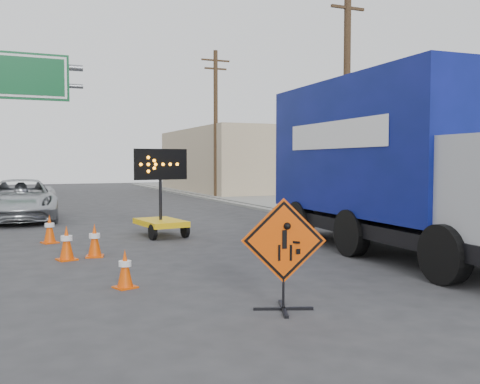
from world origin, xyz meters
TOP-DOWN VIEW (x-y plane):
  - ground at (0.00, 0.00)m, footprint 100.00×100.00m
  - curb_right at (7.20, 15.00)m, footprint 0.40×60.00m
  - sidewalk_right at (9.50, 15.00)m, footprint 4.00×60.00m
  - building_right_far at (13.00, 30.00)m, footprint 10.00×14.00m
  - utility_pole_near at (8.00, 10.00)m, footprint 1.80×0.26m
  - utility_pole_far at (8.00, 24.00)m, footprint 1.80×0.26m
  - construction_sign at (0.38, 0.37)m, footprint 1.22×0.88m
  - arrow_board at (0.67, 9.00)m, footprint 1.67×2.00m
  - pickup_truck at (-3.20, 15.38)m, footprint 2.87×5.82m
  - box_truck at (5.32, 3.78)m, footprint 3.23×9.25m
  - cone_a at (-1.59, 2.75)m, footprint 0.46×0.46m
  - cone_b at (-2.31, 6.00)m, footprint 0.50×0.50m
  - cone_c at (-1.66, 6.18)m, footprint 0.48×0.48m
  - cone_d at (-2.52, 8.87)m, footprint 0.51×0.51m

SIDE VIEW (x-z plane):
  - ground at x=0.00m, z-range 0.00..0.00m
  - curb_right at x=7.20m, z-range 0.00..0.12m
  - sidewalk_right at x=9.50m, z-range 0.00..0.15m
  - cone_a at x=-1.59m, z-range 0.00..0.70m
  - cone_d at x=-2.52m, z-range 0.00..0.80m
  - cone_c at x=-1.66m, z-range 0.00..0.80m
  - cone_b at x=-2.31m, z-range 0.00..0.81m
  - arrow_board at x=0.67m, z-range -0.73..1.93m
  - pickup_truck at x=-3.20m, z-range 0.00..1.59m
  - construction_sign at x=0.38m, z-range 0.05..1.77m
  - box_truck at x=5.32m, z-range -0.20..4.14m
  - building_right_far at x=13.00m, z-range 0.00..4.60m
  - utility_pole_near at x=8.00m, z-range 0.18..9.18m
  - utility_pole_far at x=8.00m, z-range 0.18..9.18m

